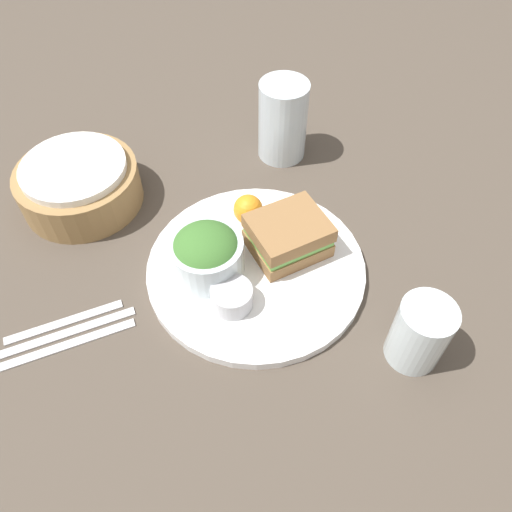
{
  "coord_description": "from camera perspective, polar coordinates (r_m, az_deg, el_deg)",
  "views": [
    {
      "loc": [
        -0.24,
        -0.36,
        0.58
      ],
      "look_at": [
        0.0,
        0.0,
        0.03
      ],
      "focal_mm": 35.0,
      "sensor_mm": 36.0,
      "label": 1
    }
  ],
  "objects": [
    {
      "name": "orange_wedge",
      "position": [
        0.75,
        -0.91,
        5.36
      ],
      "size": [
        0.04,
        0.04,
        0.04
      ],
      "primitive_type": "sphere",
      "color": "orange",
      "rests_on": "plate"
    },
    {
      "name": "spoon",
      "position": [
        0.72,
        -21.07,
        -7.02
      ],
      "size": [
        0.16,
        0.04,
        0.01
      ],
      "primitive_type": "cube",
      "rotation": [
        0.0,
        0.0,
        2.94
      ],
      "color": "silver",
      "rests_on": "ground_plane"
    },
    {
      "name": "ground_plane",
      "position": [
        0.72,
        -0.0,
        -1.7
      ],
      "size": [
        4.0,
        4.0,
        0.0
      ],
      "primitive_type": "plane",
      "color": "#4C4238"
    },
    {
      "name": "bread_basket",
      "position": [
        0.84,
        -19.56,
        7.77
      ],
      "size": [
        0.19,
        0.19,
        0.08
      ],
      "color": "#997547",
      "rests_on": "ground_plane"
    },
    {
      "name": "water_glass",
      "position": [
        0.64,
        18.22,
        -8.39
      ],
      "size": [
        0.07,
        0.07,
        0.1
      ],
      "primitive_type": "cylinder",
      "color": "silver",
      "rests_on": "ground_plane"
    },
    {
      "name": "fork",
      "position": [
        0.7,
        -20.61,
        -9.39
      ],
      "size": [
        0.17,
        0.05,
        0.01
      ],
      "primitive_type": "cube",
      "rotation": [
        0.0,
        0.0,
        2.94
      ],
      "color": "silver",
      "rests_on": "ground_plane"
    },
    {
      "name": "dressing_cup",
      "position": [
        0.66,
        -2.79,
        -4.7
      ],
      "size": [
        0.06,
        0.06,
        0.03
      ],
      "primitive_type": "cylinder",
      "color": "#B7B7BC",
      "rests_on": "plate"
    },
    {
      "name": "sandwich",
      "position": [
        0.71,
        3.92,
        2.1
      ],
      "size": [
        0.11,
        0.1,
        0.06
      ],
      "color": "olive",
      "rests_on": "plate"
    },
    {
      "name": "plate",
      "position": [
        0.72,
        -0.0,
        -1.35
      ],
      "size": [
        0.31,
        0.31,
        0.01
      ],
      "primitive_type": "cylinder",
      "color": "white",
      "rests_on": "ground_plane"
    },
    {
      "name": "knife",
      "position": [
        0.71,
        -20.85,
        -8.19
      ],
      "size": [
        0.18,
        0.05,
        0.01
      ],
      "primitive_type": "cube",
      "rotation": [
        0.0,
        0.0,
        2.94
      ],
      "color": "silver",
      "rests_on": "ground_plane"
    },
    {
      "name": "salad_bowl",
      "position": [
        0.68,
        -5.67,
        0.32
      ],
      "size": [
        0.1,
        0.1,
        0.07
      ],
      "color": "silver",
      "rests_on": "plate"
    },
    {
      "name": "drink_glass",
      "position": [
        0.86,
        3.08,
        15.19
      ],
      "size": [
        0.08,
        0.08,
        0.14
      ],
      "primitive_type": "cylinder",
      "color": "silver",
      "rests_on": "ground_plane"
    }
  ]
}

